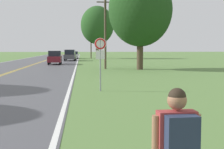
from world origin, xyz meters
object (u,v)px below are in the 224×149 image
Objects in this scene: hitchhiker_person at (177,146)px; traffic_sign at (100,51)px; tree_left_verge at (140,10)px; car_maroon_suv_approaching at (55,57)px; tree_right_cluster at (97,25)px; car_dark_grey_suv_mid_near at (70,55)px; car_silver_sedan_mid_far at (74,55)px.

traffic_sign reaches higher than hitchhiker_person.
tree_left_verge reaches higher than car_maroon_suv_approaching.
car_maroon_suv_approaching is (-7.08, -24.50, -6.16)m from tree_right_cluster.
hitchhiker_person is 29.18m from tree_left_verge.
tree_left_verge is at bearing -85.94° from tree_right_cluster.
car_maroon_suv_approaching is at bearing -4.95° from car_dark_grey_suv_mid_near.
car_maroon_suv_approaching is at bearing 130.52° from tree_left_verge.
tree_right_cluster reaches higher than tree_left_verge.
car_silver_sedan_mid_far is at bearing -0.17° from hitchhiker_person.
tree_right_cluster is at bearing 94.06° from tree_left_verge.
tree_right_cluster is 26.24m from car_maroon_suv_approaching.
traffic_sign is 0.27× the size of tree_left_verge.
tree_right_cluster is (-2.54, 35.75, 1.07)m from tree_left_verge.
car_dark_grey_suv_mid_near is at bearing 171.45° from car_maroon_suv_approaching.
car_silver_sedan_mid_far is (-2.62, 63.53, -0.26)m from hitchhiker_person.
tree_right_cluster is (2.40, 64.06, 6.09)m from hitchhiker_person.
car_dark_grey_suv_mid_near is (-2.92, 39.80, -1.01)m from traffic_sign.
car_dark_grey_suv_mid_near is 11.42m from car_silver_sedan_mid_far.
car_maroon_suv_approaching is (-4.55, 27.25, -1.06)m from traffic_sign.
tree_left_verge reaches higher than traffic_sign.
tree_left_verge is 2.25× the size of car_maroon_suv_approaching.
tree_left_verge is at bearing 72.43° from traffic_sign.
hitchhiker_person is 12.36m from traffic_sign.
tree_right_cluster is 2.35× the size of car_dark_grey_suv_mid_near.
car_maroon_suv_approaching is 12.66m from car_dark_grey_suv_mid_near.
tree_left_verge is at bearing 39.38° from car_maroon_suv_approaching.
hitchhiker_person reaches higher than car_silver_sedan_mid_far.
tree_left_verge reaches higher than car_dark_grey_suv_mid_near.
car_dark_grey_suv_mid_near is at bearing 0.81° from hitchhiker_person.
tree_right_cluster reaches higher than car_maroon_suv_approaching.
tree_left_verge is 2.05× the size of car_dark_grey_suv_mid_near.
hitchhiker_person is 0.17× the size of tree_left_verge.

